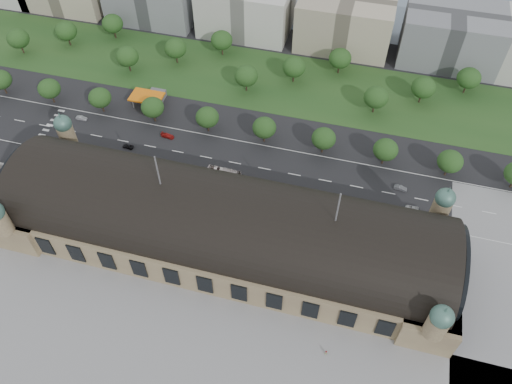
% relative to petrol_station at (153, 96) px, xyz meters
% --- Properties ---
extents(ground, '(900.00, 900.00, 0.00)m').
position_rel_petrol_station_xyz_m(ground, '(53.91, -65.28, -2.95)').
color(ground, black).
rests_on(ground, ground).
extents(station, '(150.00, 48.40, 44.30)m').
position_rel_petrol_station_xyz_m(station, '(53.91, -65.28, 7.33)').
color(station, '#98875E').
rests_on(station, ground).
extents(plaza_south, '(190.00, 48.00, 0.12)m').
position_rel_petrol_station_xyz_m(plaza_south, '(63.91, -109.28, -2.95)').
color(plaza_south, gray).
rests_on(plaza_south, ground).
extents(road_slab, '(260.00, 26.00, 0.10)m').
position_rel_petrol_station_xyz_m(road_slab, '(33.91, -27.28, -2.95)').
color(road_slab, black).
rests_on(road_slab, ground).
extents(grass_belt, '(300.00, 45.00, 0.10)m').
position_rel_petrol_station_xyz_m(grass_belt, '(38.91, 27.72, -2.95)').
color(grass_belt, '#21471C').
rests_on(grass_belt, ground).
extents(petrol_station, '(14.00, 13.00, 5.05)m').
position_rel_petrol_station_xyz_m(petrol_station, '(0.00, 0.00, 0.00)').
color(petrol_station, orange).
rests_on(petrol_station, ground).
extents(office_3, '(45.00, 32.00, 24.00)m').
position_rel_petrol_station_xyz_m(office_3, '(23.91, 67.72, 9.05)').
color(office_3, beige).
rests_on(office_3, ground).
extents(office_4, '(45.00, 32.00, 24.00)m').
position_rel_petrol_station_xyz_m(office_4, '(73.91, 67.72, 9.05)').
color(office_4, '#B8AB90').
rests_on(office_4, ground).
extents(office_5, '(45.00, 32.00, 24.00)m').
position_rel_petrol_station_xyz_m(office_5, '(123.91, 67.72, 9.05)').
color(office_5, gray).
rests_on(office_5, ground).
extents(tree_row_0, '(9.60, 9.60, 11.52)m').
position_rel_petrol_station_xyz_m(tree_row_0, '(-66.09, -12.28, 4.48)').
color(tree_row_0, '#2D2116').
rests_on(tree_row_0, ground).
extents(tree_row_1, '(9.60, 9.60, 11.52)m').
position_rel_petrol_station_xyz_m(tree_row_1, '(-42.09, -12.28, 4.48)').
color(tree_row_1, '#2D2116').
rests_on(tree_row_1, ground).
extents(tree_row_2, '(9.60, 9.60, 11.52)m').
position_rel_petrol_station_xyz_m(tree_row_2, '(-18.09, -12.28, 4.48)').
color(tree_row_2, '#2D2116').
rests_on(tree_row_2, ground).
extents(tree_row_3, '(9.60, 9.60, 11.52)m').
position_rel_petrol_station_xyz_m(tree_row_3, '(5.91, -12.28, 4.48)').
color(tree_row_3, '#2D2116').
rests_on(tree_row_3, ground).
extents(tree_row_4, '(9.60, 9.60, 11.52)m').
position_rel_petrol_station_xyz_m(tree_row_4, '(29.91, -12.28, 4.48)').
color(tree_row_4, '#2D2116').
rests_on(tree_row_4, ground).
extents(tree_row_5, '(9.60, 9.60, 11.52)m').
position_rel_petrol_station_xyz_m(tree_row_5, '(53.91, -12.28, 4.48)').
color(tree_row_5, '#2D2116').
rests_on(tree_row_5, ground).
extents(tree_row_6, '(9.60, 9.60, 11.52)m').
position_rel_petrol_station_xyz_m(tree_row_6, '(77.91, -12.28, 4.48)').
color(tree_row_6, '#2D2116').
rests_on(tree_row_6, ground).
extents(tree_row_7, '(9.60, 9.60, 11.52)m').
position_rel_petrol_station_xyz_m(tree_row_7, '(101.91, -12.28, 4.48)').
color(tree_row_7, '#2D2116').
rests_on(tree_row_7, ground).
extents(tree_row_8, '(9.60, 9.60, 11.52)m').
position_rel_petrol_station_xyz_m(tree_row_8, '(125.91, -12.28, 4.48)').
color(tree_row_8, '#2D2116').
rests_on(tree_row_8, ground).
extents(tree_belt_0, '(10.40, 10.40, 12.48)m').
position_rel_petrol_station_xyz_m(tree_belt_0, '(-76.09, 17.72, 5.10)').
color(tree_belt_0, '#2D2116').
rests_on(tree_belt_0, ground).
extents(tree_belt_1, '(10.40, 10.40, 12.48)m').
position_rel_petrol_station_xyz_m(tree_belt_1, '(-57.09, 29.72, 5.10)').
color(tree_belt_1, '#2D2116').
rests_on(tree_belt_1, ground).
extents(tree_belt_2, '(10.40, 10.40, 12.48)m').
position_rel_petrol_station_xyz_m(tree_belt_2, '(-38.09, 41.72, 5.10)').
color(tree_belt_2, '#2D2116').
rests_on(tree_belt_2, ground).
extents(tree_belt_3, '(10.40, 10.40, 12.48)m').
position_rel_petrol_station_xyz_m(tree_belt_3, '(-19.09, 17.72, 5.10)').
color(tree_belt_3, '#2D2116').
rests_on(tree_belt_3, ground).
extents(tree_belt_4, '(10.40, 10.40, 12.48)m').
position_rel_petrol_station_xyz_m(tree_belt_4, '(-0.09, 29.72, 5.10)').
color(tree_belt_4, '#2D2116').
rests_on(tree_belt_4, ground).
extents(tree_belt_5, '(10.40, 10.40, 12.48)m').
position_rel_petrol_station_xyz_m(tree_belt_5, '(18.91, 41.72, 5.10)').
color(tree_belt_5, '#2D2116').
rests_on(tree_belt_5, ground).
extents(tree_belt_6, '(10.40, 10.40, 12.48)m').
position_rel_petrol_station_xyz_m(tree_belt_6, '(37.91, 17.72, 5.10)').
color(tree_belt_6, '#2D2116').
rests_on(tree_belt_6, ground).
extents(tree_belt_7, '(10.40, 10.40, 12.48)m').
position_rel_petrol_station_xyz_m(tree_belt_7, '(56.91, 29.72, 5.10)').
color(tree_belt_7, '#2D2116').
rests_on(tree_belt_7, ground).
extents(tree_belt_8, '(10.40, 10.40, 12.48)m').
position_rel_petrol_station_xyz_m(tree_belt_8, '(75.91, 41.72, 5.10)').
color(tree_belt_8, '#2D2116').
rests_on(tree_belt_8, ground).
extents(tree_belt_9, '(10.40, 10.40, 12.48)m').
position_rel_petrol_station_xyz_m(tree_belt_9, '(94.91, 17.72, 5.10)').
color(tree_belt_9, '#2D2116').
rests_on(tree_belt_9, ground).
extents(tree_belt_10, '(10.40, 10.40, 12.48)m').
position_rel_petrol_station_xyz_m(tree_belt_10, '(113.91, 29.72, 5.10)').
color(tree_belt_10, '#2D2116').
rests_on(tree_belt_10, ground).
extents(tree_belt_11, '(10.40, 10.40, 12.48)m').
position_rel_petrol_station_xyz_m(tree_belt_11, '(132.91, 41.72, 5.10)').
color(tree_belt_11, '#2D2116').
rests_on(tree_belt_11, ground).
extents(traffic_car_1, '(4.79, 1.68, 1.58)m').
position_rel_petrol_station_xyz_m(traffic_car_1, '(-24.78, -19.55, -2.16)').
color(traffic_car_1, gray).
rests_on(traffic_car_1, ground).
extents(traffic_car_2, '(4.82, 2.54, 1.29)m').
position_rel_petrol_station_xyz_m(traffic_car_2, '(1.61, -30.20, -2.30)').
color(traffic_car_2, black).
rests_on(traffic_car_2, ground).
extents(traffic_car_3, '(5.76, 2.82, 1.61)m').
position_rel_petrol_station_xyz_m(traffic_car_3, '(14.79, -20.29, -2.14)').
color(traffic_car_3, maroon).
rests_on(traffic_car_3, ground).
extents(traffic_car_4, '(3.98, 1.87, 1.32)m').
position_rel_petrol_station_xyz_m(traffic_car_4, '(63.96, -36.74, -2.29)').
color(traffic_car_4, '#171D43').
rests_on(traffic_car_4, ground).
extents(traffic_car_5, '(5.04, 2.22, 1.61)m').
position_rel_petrol_station_xyz_m(traffic_car_5, '(109.88, -24.34, -2.14)').
color(traffic_car_5, slate).
rests_on(traffic_car_5, ground).
extents(traffic_car_6, '(4.85, 2.35, 1.33)m').
position_rel_petrol_station_xyz_m(traffic_car_6, '(114.62, -32.97, -2.28)').
color(traffic_car_6, silver).
rests_on(traffic_car_6, ground).
extents(parked_car_0, '(4.59, 3.22, 1.44)m').
position_rel_petrol_station_xyz_m(parked_car_0, '(-13.89, -44.17, -2.23)').
color(parked_car_0, black).
rests_on(parked_car_0, ground).
extents(parked_car_1, '(5.68, 5.13, 1.47)m').
position_rel_petrol_station_xyz_m(parked_car_1, '(-1.57, -40.28, -2.22)').
color(parked_car_1, maroon).
rests_on(parked_car_1, ground).
extents(parked_car_2, '(5.48, 4.43, 1.49)m').
position_rel_petrol_station_xyz_m(parked_car_2, '(-14.11, -43.86, -2.20)').
color(parked_car_2, '#181D45').
rests_on(parked_car_2, ground).
extents(parked_car_3, '(4.34, 3.62, 1.40)m').
position_rel_petrol_station_xyz_m(parked_car_3, '(0.31, -44.28, -2.25)').
color(parked_car_3, slate).
rests_on(parked_car_3, ground).
extents(parked_car_4, '(4.92, 4.34, 1.61)m').
position_rel_petrol_station_xyz_m(parked_car_4, '(8.64, -44.28, -2.14)').
color(parked_car_4, silver).
rests_on(parked_car_4, ground).
extents(parked_car_5, '(5.51, 4.10, 1.39)m').
position_rel_petrol_station_xyz_m(parked_car_5, '(4.48, -44.28, -2.25)').
color(parked_car_5, gray).
rests_on(parked_car_5, ground).
extents(parked_car_6, '(5.45, 3.81, 1.47)m').
position_rel_petrol_station_xyz_m(parked_car_6, '(18.95, -41.77, -2.22)').
color(parked_car_6, black).
rests_on(parked_car_6, ground).
extents(bus_west, '(11.97, 3.44, 3.29)m').
position_rel_petrol_station_xyz_m(bus_west, '(57.07, -38.28, -1.30)').
color(bus_west, '#C64C1F').
rests_on(bus_west, ground).
extents(bus_mid, '(13.52, 3.54, 3.74)m').
position_rel_petrol_station_xyz_m(bus_mid, '(44.01, -35.36, -1.08)').
color(bus_mid, silver).
rests_on(bus_mid, ground).
extents(bus_east, '(12.42, 3.72, 3.41)m').
position_rel_petrol_station_xyz_m(bus_east, '(67.78, -38.28, -1.24)').
color(bus_east, beige).
rests_on(bus_east, ground).
extents(pedestrian_0, '(1.03, 0.71, 1.94)m').
position_rel_petrol_station_xyz_m(pedestrian_0, '(93.83, -94.78, -1.98)').
color(pedestrian_0, gray).
rests_on(pedestrian_0, ground).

